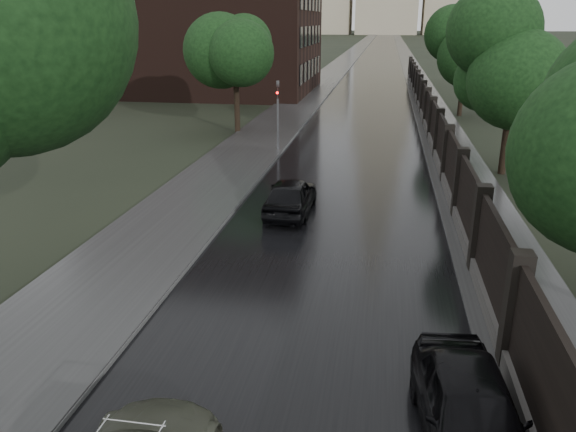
{
  "coord_description": "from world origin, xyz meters",
  "views": [
    {
      "loc": [
        1.62,
        -6.25,
        7.2
      ],
      "look_at": [
        -1.12,
        9.76,
        1.5
      ],
      "focal_mm": 35.0,
      "sensor_mm": 36.0,
      "label": 1
    }
  ],
  "objects_px": {
    "hatchback_left": "(290,196)",
    "car_right_near": "(470,411)",
    "tree_right_c": "(466,51)",
    "tree_right_b": "(515,71)",
    "traffic_light": "(278,110)",
    "tree_left_far": "(235,52)"
  },
  "relations": [
    {
      "from": "hatchback_left",
      "to": "car_right_near",
      "type": "xyz_separation_m",
      "value": [
        5.2,
        -12.06,
        0.01
      ]
    },
    {
      "from": "tree_left_far",
      "to": "tree_right_c",
      "type": "distance_m",
      "value": 18.45
    },
    {
      "from": "tree_left_far",
      "to": "car_right_near",
      "type": "relative_size",
      "value": 1.72
    },
    {
      "from": "traffic_light",
      "to": "car_right_near",
      "type": "bearing_deg",
      "value": -71.27
    },
    {
      "from": "tree_left_far",
      "to": "traffic_light",
      "type": "xyz_separation_m",
      "value": [
        3.7,
        -5.01,
        -2.84
      ]
    },
    {
      "from": "tree_right_c",
      "to": "car_right_near",
      "type": "distance_m",
      "value": 38.17
    },
    {
      "from": "tree_right_b",
      "to": "traffic_light",
      "type": "xyz_separation_m",
      "value": [
        -11.8,
        2.99,
        -2.55
      ]
    },
    {
      "from": "traffic_light",
      "to": "car_right_near",
      "type": "height_order",
      "value": "traffic_light"
    },
    {
      "from": "car_right_near",
      "to": "tree_right_b",
      "type": "bearing_deg",
      "value": 73.16
    },
    {
      "from": "tree_left_far",
      "to": "tree_right_c",
      "type": "xyz_separation_m",
      "value": [
        15.5,
        10.0,
        -0.29
      ]
    },
    {
      "from": "hatchback_left",
      "to": "traffic_light",
      "type": "bearing_deg",
      "value": -76.57
    },
    {
      "from": "tree_right_c",
      "to": "car_right_near",
      "type": "xyz_separation_m",
      "value": [
        -4.1,
        -37.72,
        -4.22
      ]
    },
    {
      "from": "tree_left_far",
      "to": "traffic_light",
      "type": "distance_m",
      "value": 6.84
    },
    {
      "from": "tree_right_c",
      "to": "hatchback_left",
      "type": "distance_m",
      "value": 27.62
    },
    {
      "from": "tree_left_far",
      "to": "hatchback_left",
      "type": "xyz_separation_m",
      "value": [
        6.2,
        -15.66,
        -4.52
      ]
    },
    {
      "from": "tree_right_c",
      "to": "traffic_light",
      "type": "relative_size",
      "value": 1.75
    },
    {
      "from": "car_right_near",
      "to": "hatchback_left",
      "type": "bearing_deg",
      "value": 108.24
    },
    {
      "from": "tree_left_far",
      "to": "tree_right_b",
      "type": "distance_m",
      "value": 17.45
    },
    {
      "from": "tree_right_c",
      "to": "tree_right_b",
      "type": "bearing_deg",
      "value": -90.0
    },
    {
      "from": "traffic_light",
      "to": "car_right_near",
      "type": "xyz_separation_m",
      "value": [
        7.7,
        -22.71,
        -1.67
      ]
    },
    {
      "from": "tree_right_c",
      "to": "hatchback_left",
      "type": "height_order",
      "value": "tree_right_c"
    },
    {
      "from": "tree_left_far",
      "to": "tree_right_b",
      "type": "height_order",
      "value": "tree_left_far"
    }
  ]
}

